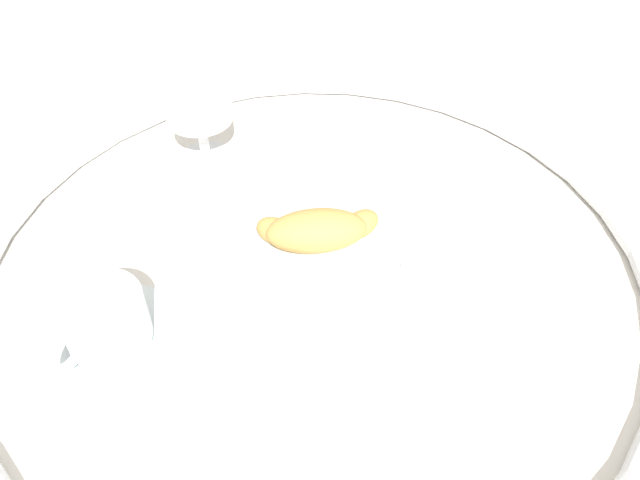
{
  "coord_description": "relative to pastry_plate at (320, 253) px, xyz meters",
  "views": [
    {
      "loc": [
        0.07,
        -0.44,
        0.5
      ],
      "look_at": [
        0.0,
        0.02,
        0.03
      ],
      "focal_mm": 37.18,
      "sensor_mm": 36.0,
      "label": 1
    }
  ],
  "objects": [
    {
      "name": "croissant_large",
      "position": [
        -0.0,
        0.0,
        0.03
      ],
      "size": [
        0.13,
        0.09,
        0.04
      ],
      "color": "#D6994C",
      "rests_on": "pastry_plate"
    },
    {
      "name": "coffee_cup_near",
      "position": [
        -0.17,
        -0.13,
        0.01
      ],
      "size": [
        0.14,
        0.14,
        0.06
      ],
      "color": "silver",
      "rests_on": "ground_plane"
    },
    {
      "name": "table_chrome_rim",
      "position": [
        -0.0,
        -0.02,
        0.0
      ],
      "size": [
        0.69,
        0.69,
        0.02
      ],
      "primitive_type": "torus",
      "color": "silver",
      "rests_on": "ground_plane"
    },
    {
      "name": "ground_plane",
      "position": [
        -0.0,
        -0.02,
        -0.01
      ],
      "size": [
        2.2,
        2.2,
        0.0
      ],
      "primitive_type": "plane",
      "color": "silver"
    },
    {
      "name": "folded_napkin",
      "position": [
        0.04,
        0.2,
        -0.01
      ],
      "size": [
        0.14,
        0.14,
        0.01
      ],
      "primitive_type": "cube",
      "rotation": [
        0.0,
        0.0,
        0.32
      ],
      "color": "silver",
      "rests_on": "ground_plane"
    },
    {
      "name": "pastry_plate",
      "position": [
        0.0,
        0.0,
        0.0
      ],
      "size": [
        0.19,
        0.19,
        0.02
      ],
      "color": "silver",
      "rests_on": "ground_plane"
    },
    {
      "name": "juice_glass_left",
      "position": [
        -0.0,
        -0.17,
        0.08
      ],
      "size": [
        0.08,
        0.08,
        0.14
      ],
      "color": "white",
      "rests_on": "ground_plane"
    },
    {
      "name": "juice_glass_right",
      "position": [
        -0.16,
        0.15,
        0.08
      ],
      "size": [
        0.08,
        0.08,
        0.14
      ],
      "color": "white",
      "rests_on": "ground_plane"
    }
  ]
}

